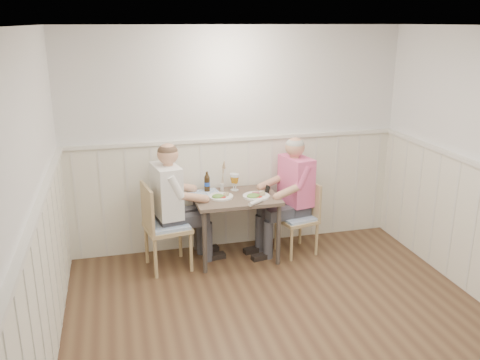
{
  "coord_description": "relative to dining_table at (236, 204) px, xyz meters",
  "views": [
    {
      "loc": [
        -1.39,
        -3.41,
        2.63
      ],
      "look_at": [
        -0.11,
        1.64,
        1.0
      ],
      "focal_mm": 38.0,
      "sensor_mm": 36.0,
      "label": 1
    }
  ],
  "objects": [
    {
      "name": "man_in_pink",
      "position": [
        0.7,
        0.06,
        -0.06
      ],
      "size": [
        0.71,
        0.51,
        1.4
      ],
      "color": "#3F3F47",
      "rests_on": "ground"
    },
    {
      "name": "plate_diner",
      "position": [
        -0.18,
        -0.01,
        0.12
      ],
      "size": [
        0.28,
        0.28,
        0.07
      ],
      "color": "white",
      "rests_on": "dining_table"
    },
    {
      "name": "beer_glass_b",
      "position": [
        0.03,
        0.21,
        0.23
      ],
      "size": [
        0.08,
        0.08,
        0.2
      ],
      "color": "silver",
      "rests_on": "dining_table"
    },
    {
      "name": "plate_man",
      "position": [
        0.21,
        -0.1,
        0.12
      ],
      "size": [
        0.3,
        0.3,
        0.08
      ],
      "color": "white",
      "rests_on": "dining_table"
    },
    {
      "name": "chair_right",
      "position": [
        0.77,
        -0.04,
        -0.19
      ],
      "size": [
        0.48,
        0.48,
        0.86
      ],
      "color": "tan",
      "rests_on": "ground"
    },
    {
      "name": "diner_cream",
      "position": [
        -0.73,
        0.02,
        -0.05
      ],
      "size": [
        0.71,
        0.51,
        1.42
      ],
      "color": "#3F3F47",
      "rests_on": "ground"
    },
    {
      "name": "beer_glass_a",
      "position": [
        0.05,
        0.2,
        0.23
      ],
      "size": [
        0.08,
        0.08,
        0.2
      ],
      "color": "silver",
      "rests_on": "dining_table"
    },
    {
      "name": "gingham_mat",
      "position": [
        -0.33,
        0.18,
        0.1
      ],
      "size": [
        0.37,
        0.31,
        0.01
      ],
      "color": "#4D7ABC",
      "rests_on": "dining_table"
    },
    {
      "name": "dining_table",
      "position": [
        0.0,
        0.0,
        0.0
      ],
      "size": [
        0.94,
        0.7,
        0.75
      ],
      "color": "brown",
      "rests_on": "ground"
    },
    {
      "name": "grass_vase",
      "position": [
        -0.1,
        0.24,
        0.27
      ],
      "size": [
        0.04,
        0.04,
        0.37
      ],
      "color": "silver",
      "rests_on": "dining_table"
    },
    {
      "name": "beer_bottle",
      "position": [
        -0.28,
        0.24,
        0.21
      ],
      "size": [
        0.07,
        0.07,
        0.24
      ],
      "color": "black",
      "rests_on": "dining_table"
    },
    {
      "name": "rolled_napkin",
      "position": [
        0.15,
        -0.31,
        0.12
      ],
      "size": [
        0.2,
        0.16,
        0.05
      ],
      "color": "white",
      "rests_on": "dining_table"
    },
    {
      "name": "wainscot",
      "position": [
        0.11,
        -1.15,
        0.04
      ],
      "size": [
        4.0,
        4.49,
        1.34
      ],
      "color": "white",
      "rests_on": "ground"
    },
    {
      "name": "ground_plane",
      "position": [
        0.11,
        -1.84,
        -0.65
      ],
      "size": [
        4.5,
        4.5,
        0.0
      ],
      "primitive_type": "plane",
      "color": "#4A3121"
    },
    {
      "name": "room_shell",
      "position": [
        0.11,
        -1.84,
        0.87
      ],
      "size": [
        4.04,
        4.54,
        2.6
      ],
      "color": "white",
      "rests_on": "ground"
    },
    {
      "name": "chair_left",
      "position": [
        -0.85,
        -0.08,
        -0.12
      ],
      "size": [
        0.53,
        0.53,
        0.98
      ],
      "color": "tan",
      "rests_on": "ground"
    }
  ]
}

